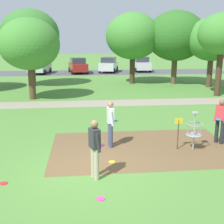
% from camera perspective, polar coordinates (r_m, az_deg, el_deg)
% --- Properties ---
extents(ground_plane, '(160.00, 160.00, 0.00)m').
position_cam_1_polar(ground_plane, '(8.73, -4.00, -11.77)').
color(ground_plane, '#518438').
extents(dirt_tee_pad, '(6.55, 4.00, 0.01)m').
position_cam_1_polar(dirt_tee_pad, '(10.56, 5.96, -7.10)').
color(dirt_tee_pad, brown).
rests_on(dirt_tee_pad, ground).
extents(disc_golf_basket, '(0.98, 0.58, 1.39)m').
position_cam_1_polar(disc_golf_basket, '(10.51, 15.79, -3.35)').
color(disc_golf_basket, '#9E9EA3').
rests_on(disc_golf_basket, ground).
extents(player_foreground_watching, '(0.45, 0.48, 1.71)m').
position_cam_1_polar(player_foreground_watching, '(11.42, 20.87, -1.25)').
color(player_foreground_watching, '#232328').
rests_on(player_foreground_watching, ground).
extents(player_throwing, '(0.41, 0.48, 1.71)m').
position_cam_1_polar(player_throwing, '(10.33, -0.30, -1.86)').
color(player_throwing, '#384260').
rests_on(player_throwing, ground).
extents(player_waiting_right, '(0.45, 0.50, 1.71)m').
position_cam_1_polar(player_waiting_right, '(7.95, -3.47, -6.82)').
color(player_waiting_right, tan).
rests_on(player_waiting_right, ground).
extents(frisbee_near_basket, '(0.21, 0.21, 0.02)m').
position_cam_1_polar(frisbee_near_basket, '(9.32, -0.02, -9.94)').
color(frisbee_near_basket, gold).
rests_on(frisbee_near_basket, ground).
extents(frisbee_by_tee, '(0.21, 0.21, 0.02)m').
position_cam_1_polar(frisbee_by_tee, '(8.58, -20.83, -13.16)').
color(frisbee_by_tee, red).
rests_on(frisbee_by_tee, ground).
extents(frisbee_far_left, '(0.21, 0.21, 0.02)m').
position_cam_1_polar(frisbee_far_left, '(7.37, -2.28, -16.90)').
color(frisbee_far_left, '#E53D99').
rests_on(frisbee_far_left, ground).
extents(tree_near_left, '(3.28, 3.28, 5.66)m').
position_cam_1_polar(tree_near_left, '(21.35, 21.14, 14.26)').
color(tree_near_left, '#422D1E').
rests_on(tree_near_left, ground).
extents(tree_near_right, '(5.09, 5.09, 6.38)m').
position_cam_1_polar(tree_near_right, '(26.44, 12.62, 14.58)').
color(tree_near_right, brown).
rests_on(tree_near_right, ground).
extents(tree_mid_left, '(3.90, 3.90, 5.25)m').
position_cam_1_polar(tree_mid_left, '(19.53, -16.18, 12.83)').
color(tree_mid_left, '#4C3823').
rests_on(tree_mid_left, ground).
extents(tree_mid_center, '(4.79, 4.79, 6.24)m').
position_cam_1_polar(tree_mid_center, '(26.12, 4.17, 14.85)').
color(tree_mid_center, '#422D1E').
rests_on(tree_mid_center, ground).
extents(tree_mid_right, '(4.14, 4.14, 5.69)m').
position_cam_1_polar(tree_mid_right, '(25.34, 19.40, 13.52)').
color(tree_mid_right, '#4C3823').
rests_on(tree_mid_right, ground).
extents(tree_far_left, '(4.83, 4.83, 6.37)m').
position_cam_1_polar(tree_far_left, '(25.48, -16.04, 14.63)').
color(tree_far_left, '#4C3823').
rests_on(tree_far_left, ground).
extents(parking_lot_strip, '(36.00, 6.00, 0.01)m').
position_cam_1_polar(parking_lot_strip, '(35.61, -5.59, 7.85)').
color(parking_lot_strip, '#4C4C51').
rests_on(parking_lot_strip, ground).
extents(parked_car_leftmost, '(2.40, 4.40, 1.84)m').
position_cam_1_polar(parked_car_leftmost, '(35.31, -14.22, 8.94)').
color(parked_car_leftmost, '#B2B7BC').
rests_on(parked_car_leftmost, ground).
extents(parked_car_center_left, '(2.46, 4.43, 1.84)m').
position_cam_1_polar(parked_car_center_left, '(35.05, -6.82, 9.23)').
color(parked_car_center_left, maroon).
rests_on(parked_car_center_left, ground).
extents(parked_car_center_right, '(2.79, 4.52, 1.84)m').
position_cam_1_polar(parked_car_center_right, '(35.90, -0.67, 9.44)').
color(parked_car_center_right, silver).
rests_on(parked_car_center_right, ground).
extents(parked_car_rightmost, '(2.00, 4.21, 1.84)m').
position_cam_1_polar(parked_car_rightmost, '(37.07, 5.85, 9.51)').
color(parked_car_rightmost, silver).
rests_on(parked_car_rightmost, ground).
extents(gravel_path, '(40.00, 1.91, 0.00)m').
position_cam_1_polar(gravel_path, '(17.84, -5.09, 1.70)').
color(gravel_path, gray).
rests_on(gravel_path, ground).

